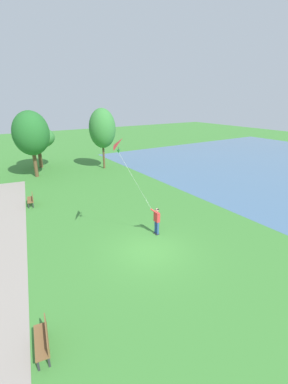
# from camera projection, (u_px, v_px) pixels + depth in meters

# --- Properties ---
(ground_plane) EXTENTS (120.00, 120.00, 0.00)m
(ground_plane) POSITION_uv_depth(u_px,v_px,m) (149.00, 251.00, 14.72)
(ground_plane) COLOR #3D7F33
(walkway_path) EXTENTS (7.51, 31.97, 0.02)m
(walkway_path) POSITION_uv_depth(u_px,v_px,m) (1.00, 276.00, 12.62)
(walkway_path) COLOR gray
(walkway_path) RESTS_ON ground
(person_kite_flyer) EXTENTS (0.61, 0.52, 1.83)m
(person_kite_flyer) POSITION_uv_depth(u_px,v_px,m) (157.00, 219.00, 16.18)
(person_kite_flyer) COLOR #232328
(person_kite_flyer) RESTS_ON ground
(flying_kite) EXTENTS (2.39, 1.35, 4.34)m
(flying_kite) POSITION_uv_depth(u_px,v_px,m) (122.00, 146.00, 13.40)
(flying_kite) COLOR red
(park_bench_near_walkway) EXTENTS (0.68, 1.55, 0.88)m
(park_bench_near_walkway) POSITION_uv_depth(u_px,v_px,m) (43.00, 339.00, 8.76)
(park_bench_near_walkway) COLOR brown
(park_bench_near_walkway) RESTS_ON ground
(park_bench_far_walkway) EXTENTS (0.68, 1.55, 0.88)m
(park_bench_far_walkway) POSITION_uv_depth(u_px,v_px,m) (31.00, 199.00, 20.84)
(park_bench_far_walkway) COLOR brown
(park_bench_far_walkway) RESTS_ON ground
(tree_horizon_far) EXTENTS (3.89, 4.26, 4.89)m
(tree_horizon_far) POSITION_uv_depth(u_px,v_px,m) (37.00, 138.00, 31.13)
(tree_horizon_far) COLOR brown
(tree_horizon_far) RESTS_ON ground
(tree_treeline_right) EXTENTS (3.64, 3.85, 6.88)m
(tree_treeline_right) POSITION_uv_depth(u_px,v_px,m) (31.00, 133.00, 27.00)
(tree_treeline_right) COLOR brown
(tree_treeline_right) RESTS_ON ground
(tree_lakeside_far) EXTENTS (3.01, 3.24, 6.97)m
(tree_lakeside_far) POSITION_uv_depth(u_px,v_px,m) (102.00, 128.00, 30.35)
(tree_lakeside_far) COLOR brown
(tree_lakeside_far) RESTS_ON ground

